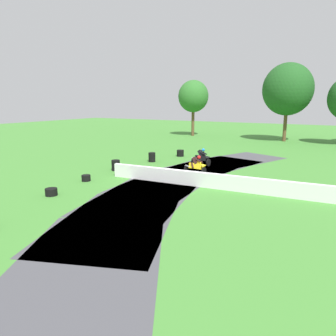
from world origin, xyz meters
The scene contains 12 objects.
ground_plane centered at (0.00, 0.00, 0.00)m, with size 120.00×120.00×0.00m, color #428433.
track_asphalt centered at (1.05, 0.06, 0.00)m, with size 9.32×29.46×0.01m.
safety_barrier centered at (5.08, 0.27, 0.45)m, with size 0.30×17.95×0.90m, color white.
motorcycle_lead_black centered at (-0.20, 6.25, 0.66)m, with size 1.71×0.83×1.42m.
motorcycle_chase_yellow centered at (0.75, 3.12, 0.63)m, with size 1.70×0.90×1.43m.
tire_stack_near centered at (-3.69, 9.20, 0.30)m, with size 0.66×0.66×0.60m.
tire_stack_mid_a centered at (-4.55, 5.54, 0.40)m, with size 0.59×0.59×0.80m.
tire_stack_mid_b centered at (-5.05, 1.23, 0.40)m, with size 0.62×0.62×0.80m.
tire_stack_far centered at (-4.72, -2.26, 0.20)m, with size 0.58×0.58×0.40m.
tire_stack_extra_a centered at (-4.09, -5.63, 0.20)m, with size 0.66×0.66×0.40m.
tree_far_left centered at (2.83, 26.13, 6.58)m, with size 6.23×6.23×9.87m.
tree_mid_rise centered at (-10.44, 26.48, 5.81)m, with size 4.45×4.45×8.18m.
Camera 1 is at (9.77, -17.09, 5.10)m, focal length 33.80 mm.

